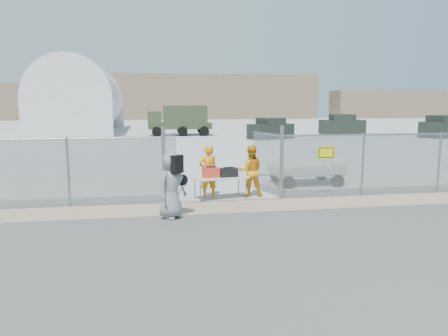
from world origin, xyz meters
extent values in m
plane|color=#444343|center=(0.00, 0.00, 0.00)|extent=(160.00, 160.00, 0.00)
cube|color=#ADADAD|center=(0.00, 42.00, 0.01)|extent=(160.00, 80.00, 0.01)
cube|color=tan|center=(0.00, 1.00, 0.01)|extent=(44.00, 1.60, 0.01)
cube|color=red|center=(-0.43, 2.10, 0.94)|extent=(0.58, 0.43, 0.34)
cube|color=black|center=(0.18, 2.15, 0.92)|extent=(0.64, 0.43, 0.29)
imported|color=orange|center=(-0.47, 2.51, 0.92)|extent=(0.74, 0.56, 1.83)
imported|color=orange|center=(1.02, 2.45, 0.90)|extent=(0.95, 0.77, 1.81)
imported|color=gray|center=(-1.86, -0.03, 0.94)|extent=(1.09, 1.07, 1.89)
camera|label=1|loc=(-2.46, -12.25, 3.25)|focal=35.00mm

